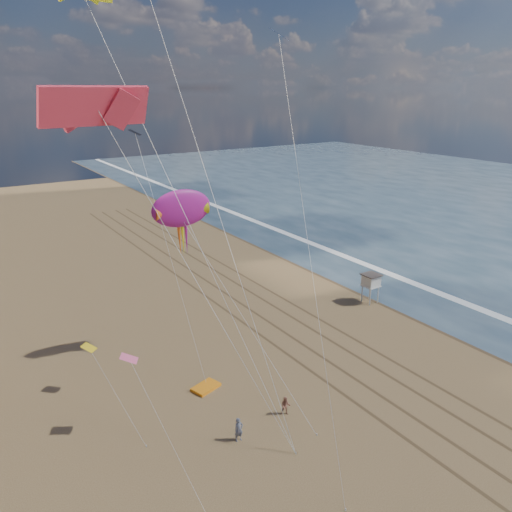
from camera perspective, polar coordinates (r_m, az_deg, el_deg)
The scene contains 9 objects.
wet_sand at distance 71.30m, azimuth 8.86°, elevation -1.11°, with size 260.00×260.00×0.00m, color #42301E.
foam at distance 74.04m, azimuth 11.30°, elevation -0.50°, with size 260.00×260.00×0.00m, color white.
tracks at distance 54.50m, azimuth 2.81°, elevation -7.29°, with size 7.68×120.00×0.01m.
lifeguard_stand at distance 59.18m, azimuth 13.01°, elevation -2.78°, with size 1.93×1.93×3.49m.
grounded_kite at distance 43.25m, azimuth -5.75°, elevation -14.69°, with size 2.26×1.44×0.26m, color orange.
show_kite at distance 43.83m, azimuth -8.51°, elevation 5.34°, with size 4.99×8.66×20.78m.
kite_flyer_a at distance 37.34m, azimuth -1.99°, elevation -19.22°, with size 0.67×0.44×1.83m, color slate.
kite_flyer_b at distance 39.85m, azimuth 3.41°, elevation -16.73°, with size 0.75×0.59×1.55m, color #9C634F.
small_kites at distance 36.56m, azimuth -11.08°, elevation 4.47°, with size 11.83×18.40×23.37m.
Camera 1 is at (-26.36, -9.59, 23.82)m, focal length 35.00 mm.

